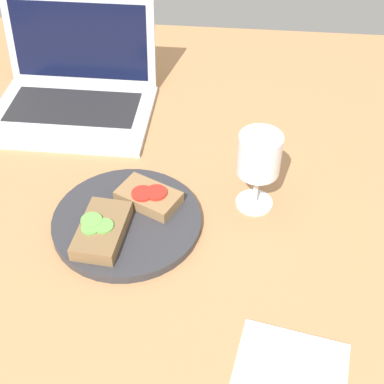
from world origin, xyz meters
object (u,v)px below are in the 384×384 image
sandwich_with_cucumber (102,230)px  napkin (290,377)px  plate (127,221)px  sandwich_with_tomato (149,197)px  laptop (75,88)px  wine_glass (259,158)px

sandwich_with_cucumber → napkin: 35.50cm
plate → sandwich_with_tomato: (3.05, 4.14, 1.91)cm
sandwich_with_cucumber → laptop: 39.96cm
sandwich_with_tomato → napkin: sandwich_with_tomato is taller
plate → wine_glass: bearing=18.7°
sandwich_with_cucumber → wine_glass: (23.85, 11.21, 7.41)cm
plate → wine_glass: size_ratio=1.70×
wine_glass → laptop: size_ratio=0.44×
wine_glass → laptop: 46.43cm
laptop → napkin: laptop is taller
sandwich_with_tomato → wine_glass: bearing=9.3°
sandwich_with_tomato → napkin: (22.80, -28.74, -2.46)cm
sandwich_with_cucumber → wine_glass: bearing=25.2°
napkin → sandwich_with_tomato: bearing=128.4°
sandwich_with_tomato → laptop: (-20.18, 29.06, 1.63)cm
plate → napkin: bearing=-43.6°
plate → sandwich_with_tomato: 5.48cm
laptop → plate: bearing=-62.7°
wine_glass → napkin: (5.07, -31.63, -9.96)cm
laptop → napkin: 72.14cm
plate → sandwich_with_cucumber: 5.56cm
sandwich_with_tomato → wine_glass: size_ratio=0.82×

